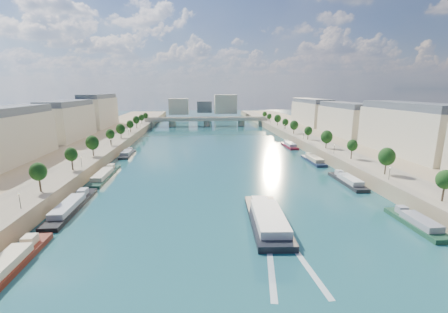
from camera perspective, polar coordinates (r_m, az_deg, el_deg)
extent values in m
plane|color=#0C3338|center=(147.03, -1.45, -0.55)|extent=(700.00, 700.00, 0.00)
cube|color=#9E8460|center=(159.20, -28.28, -0.13)|extent=(44.00, 520.00, 5.00)
cube|color=#9E8460|center=(167.13, 24.01, 0.84)|extent=(44.00, 520.00, 5.00)
cube|color=gray|center=(153.38, -23.23, 0.90)|extent=(14.00, 520.00, 0.10)
cube|color=gray|center=(159.92, 19.38, 1.66)|extent=(14.00, 520.00, 0.10)
cylinder|color=#382B1E|center=(100.17, -32.32, -4.87)|extent=(0.50, 0.50, 3.82)
ellipsoid|color=black|center=(99.26, -32.56, -2.88)|extent=(4.80, 4.80, 5.52)
cylinder|color=#382B1E|center=(121.16, -27.27, -1.52)|extent=(0.50, 0.50, 3.82)
ellipsoid|color=black|center=(120.42, -27.44, 0.14)|extent=(4.80, 4.80, 5.52)
cylinder|color=#382B1E|center=(143.10, -23.74, 0.83)|extent=(0.50, 0.50, 3.82)
ellipsoid|color=black|center=(142.47, -23.87, 2.24)|extent=(4.80, 4.80, 5.52)
cylinder|color=#382B1E|center=(165.62, -21.17, 2.54)|extent=(0.50, 0.50, 3.82)
ellipsoid|color=black|center=(165.07, -21.27, 3.77)|extent=(4.80, 4.80, 5.52)
cylinder|color=#382B1E|center=(188.50, -19.21, 3.84)|extent=(0.50, 0.50, 3.82)
ellipsoid|color=black|center=(188.02, -19.29, 4.92)|extent=(4.80, 4.80, 5.52)
cylinder|color=#382B1E|center=(211.63, -17.67, 4.85)|extent=(0.50, 0.50, 3.82)
ellipsoid|color=black|center=(211.20, -17.73, 5.82)|extent=(4.80, 4.80, 5.52)
cylinder|color=#382B1E|center=(234.93, -16.43, 5.66)|extent=(0.50, 0.50, 3.82)
ellipsoid|color=black|center=(234.55, -16.49, 6.53)|extent=(4.80, 4.80, 5.52)
cylinder|color=#382B1E|center=(258.36, -15.42, 6.33)|extent=(0.50, 0.50, 3.82)
ellipsoid|color=black|center=(258.01, -15.46, 7.12)|extent=(4.80, 4.80, 5.52)
cylinder|color=#382B1E|center=(281.89, -14.57, 6.88)|extent=(0.50, 0.50, 3.82)
ellipsoid|color=black|center=(281.57, -14.61, 7.60)|extent=(4.80, 4.80, 5.52)
cylinder|color=#382B1E|center=(97.73, 36.34, -5.79)|extent=(0.50, 0.50, 3.82)
ellipsoid|color=black|center=(96.81, 36.62, -3.77)|extent=(4.80, 4.80, 5.52)
cylinder|color=#382B1E|center=(115.89, 28.64, -2.27)|extent=(0.50, 0.50, 3.82)
ellipsoid|color=black|center=(115.11, 28.83, -0.54)|extent=(4.80, 4.80, 5.52)
cylinder|color=#382B1E|center=(135.87, 23.13, 0.29)|extent=(0.50, 0.50, 3.82)
ellipsoid|color=black|center=(135.21, 23.26, 1.78)|extent=(4.80, 4.80, 5.52)
cylinder|color=#382B1E|center=(156.98, 19.06, 2.18)|extent=(0.50, 0.50, 3.82)
ellipsoid|color=black|center=(156.41, 19.16, 3.48)|extent=(4.80, 4.80, 5.52)
cylinder|color=#382B1E|center=(178.82, 15.97, 3.61)|extent=(0.50, 0.50, 3.82)
ellipsoid|color=black|center=(178.32, 16.04, 4.75)|extent=(4.80, 4.80, 5.52)
cylinder|color=#382B1E|center=(201.16, 13.55, 4.72)|extent=(0.50, 0.50, 3.82)
ellipsoid|color=black|center=(200.71, 13.61, 5.73)|extent=(4.80, 4.80, 5.52)
cylinder|color=#382B1E|center=(223.84, 11.62, 5.59)|extent=(0.50, 0.50, 3.82)
ellipsoid|color=black|center=(223.43, 11.66, 6.51)|extent=(4.80, 4.80, 5.52)
cylinder|color=#382B1E|center=(246.77, 10.03, 6.31)|extent=(0.50, 0.50, 3.82)
ellipsoid|color=black|center=(246.40, 10.06, 7.14)|extent=(4.80, 4.80, 5.52)
cylinder|color=#382B1E|center=(269.88, 8.71, 6.89)|extent=(0.50, 0.50, 3.82)
ellipsoid|color=black|center=(269.55, 8.74, 7.65)|extent=(4.80, 4.80, 5.52)
cylinder|color=#382B1E|center=(293.14, 7.60, 7.38)|extent=(0.50, 0.50, 3.82)
ellipsoid|color=black|center=(292.83, 7.62, 8.08)|extent=(4.80, 4.80, 5.52)
cylinder|color=black|center=(88.96, -34.35, -7.11)|extent=(0.14, 0.14, 4.00)
sphere|color=#FFE5B2|center=(88.35, -34.52, -5.82)|extent=(0.36, 0.36, 0.36)
cylinder|color=black|center=(123.85, -25.52, -1.02)|extent=(0.14, 0.14, 4.00)
sphere|color=#FFE5B2|center=(123.41, -25.62, -0.07)|extent=(0.36, 0.36, 0.36)
cylinder|color=black|center=(161.13, -20.70, 2.35)|extent=(0.14, 0.14, 4.00)
sphere|color=#FFE5B2|center=(160.79, -20.76, 3.08)|extent=(0.36, 0.36, 0.36)
cylinder|color=black|center=(199.47, -17.70, 4.43)|extent=(0.14, 0.14, 4.00)
sphere|color=#FFE5B2|center=(199.19, -17.74, 5.03)|extent=(0.36, 0.36, 0.36)
cylinder|color=black|center=(238.35, -15.66, 5.83)|extent=(0.14, 0.14, 4.00)
sphere|color=#FFE5B2|center=(238.12, -15.69, 6.33)|extent=(0.36, 0.36, 0.36)
cylinder|color=black|center=(110.50, 28.97, -2.93)|extent=(0.14, 0.14, 4.00)
sphere|color=#FFE5B2|center=(110.00, 29.09, -1.87)|extent=(0.36, 0.36, 0.36)
cylinder|color=black|center=(144.34, 20.23, 1.25)|extent=(0.14, 0.14, 4.00)
sphere|color=#FFE5B2|center=(143.96, 20.30, 2.07)|extent=(0.36, 0.36, 0.36)
cylinder|color=black|center=(180.71, 14.90, 3.79)|extent=(0.14, 0.14, 4.00)
sphere|color=#FFE5B2|center=(180.41, 14.93, 4.45)|extent=(0.36, 0.36, 0.36)
cylinder|color=black|center=(218.36, 11.36, 5.45)|extent=(0.14, 0.14, 4.00)
sphere|color=#FFE5B2|center=(218.11, 11.38, 6.00)|extent=(0.36, 0.36, 0.36)
cylinder|color=black|center=(256.72, 8.86, 6.61)|extent=(0.14, 0.14, 4.00)
sphere|color=#FFE5B2|center=(256.51, 8.87, 7.08)|extent=(0.36, 0.36, 0.36)
cube|color=#C5B397|center=(148.19, -35.95, 3.03)|extent=(16.00, 52.00, 20.00)
cube|color=#474C54|center=(147.16, -36.54, 7.47)|extent=(14.72, 50.44, 3.20)
cube|color=#C5B397|center=(199.79, -27.58, 5.91)|extent=(16.00, 52.00, 20.00)
cube|color=#474C54|center=(199.03, -27.93, 9.22)|extent=(14.72, 50.44, 3.20)
cube|color=#C5B397|center=(254.17, -22.68, 7.54)|extent=(16.00, 52.00, 20.00)
cube|color=#474C54|center=(253.57, -22.91, 10.14)|extent=(14.72, 50.44, 3.20)
cube|color=#C5B397|center=(158.16, 31.51, 4.04)|extent=(16.00, 52.00, 20.00)
cube|color=#474C54|center=(157.20, 32.00, 8.22)|extent=(14.72, 50.44, 3.20)
cube|color=#C5B397|center=(207.29, 22.05, 6.63)|extent=(16.00, 52.00, 20.00)
cube|color=#474C54|center=(206.56, 22.32, 9.82)|extent=(14.72, 50.44, 3.20)
cube|color=#C5B397|center=(260.11, 16.27, 8.11)|extent=(16.00, 52.00, 20.00)
cube|color=#474C54|center=(259.52, 16.44, 10.66)|extent=(14.72, 50.44, 3.20)
cube|color=#C5B397|center=(353.98, -8.60, 9.41)|extent=(22.00, 18.00, 18.00)
cube|color=#C5B397|center=(364.83, 0.27, 9.96)|extent=(26.00, 20.00, 22.00)
cube|color=#474C54|center=(378.54, -3.77, 9.43)|extent=(18.00, 16.00, 14.00)
cube|color=#C1B79E|center=(279.34, -3.25, 7.06)|extent=(112.00, 11.00, 2.20)
cube|color=#C1B79E|center=(274.22, -3.21, 7.27)|extent=(112.00, 0.80, 0.90)
cube|color=#C1B79E|center=(284.17, -3.28, 7.46)|extent=(112.00, 0.80, 0.90)
cylinder|color=#C1B79E|center=(280.53, -9.82, 6.16)|extent=(6.40, 6.40, 5.00)
cylinder|color=#C1B79E|center=(279.73, -3.24, 6.31)|extent=(6.40, 6.40, 5.00)
cylinder|color=#C1B79E|center=(282.57, 3.30, 6.37)|extent=(6.40, 6.40, 5.00)
cube|color=#C1B79E|center=(282.87, -13.88, 6.03)|extent=(6.00, 12.00, 5.00)
cube|color=#C1B79E|center=(286.16, 7.29, 6.37)|extent=(6.00, 12.00, 5.00)
cube|color=black|center=(80.00, 8.14, -12.01)|extent=(10.56, 30.77, 2.16)
cube|color=silver|center=(77.02, 8.61, -11.37)|extent=(8.33, 20.09, 1.95)
cube|color=silver|center=(87.39, 6.83, -8.37)|extent=(4.55, 3.90, 1.80)
cube|color=silver|center=(64.95, 8.80, -18.77)|extent=(5.98, 25.77, 0.04)
cube|color=silver|center=(66.65, 14.43, -18.17)|extent=(2.72, 26.03, 0.04)
cube|color=maroon|center=(74.14, -35.52, -16.69)|extent=(5.00, 24.09, 1.80)
cube|color=beige|center=(71.95, -36.49, -16.19)|extent=(4.10, 13.25, 1.60)
cube|color=beige|center=(78.92, -33.04, -13.14)|extent=(2.50, 2.89, 1.80)
cube|color=black|center=(97.79, -26.98, -8.75)|extent=(5.00, 29.68, 1.80)
cube|color=#A9AEB5|center=(95.17, -27.61, -8.30)|extent=(4.10, 16.32, 1.60)
cube|color=#A9AEB5|center=(105.00, -25.31, -6.10)|extent=(2.50, 3.56, 1.80)
cube|color=#17392A|center=(126.29, -21.74, -3.57)|extent=(5.00, 29.74, 1.80)
cube|color=beige|center=(123.66, -22.11, -3.12)|extent=(4.10, 16.36, 1.60)
cube|color=beige|center=(134.10, -20.74, -1.77)|extent=(2.50, 3.57, 1.80)
cube|color=#2B2A2D|center=(163.14, -17.91, 0.27)|extent=(5.00, 19.60, 1.80)
cube|color=gray|center=(161.31, -18.07, 0.74)|extent=(4.10, 10.78, 1.60)
cube|color=gray|center=(168.41, -17.52, 1.30)|extent=(2.50, 2.35, 1.80)
cube|color=#1C462E|center=(91.39, 32.69, -10.90)|extent=(5.00, 18.88, 1.80)
cube|color=gray|center=(89.70, 33.41, -10.24)|extent=(4.10, 10.38, 1.60)
cube|color=gray|center=(94.90, 30.75, -8.65)|extent=(2.50, 2.27, 1.80)
cube|color=black|center=(119.26, 22.42, -4.56)|extent=(5.00, 22.22, 1.80)
cube|color=silver|center=(117.29, 22.88, -4.02)|extent=(4.10, 12.22, 1.60)
cube|color=silver|center=(124.47, 21.10, -2.89)|extent=(2.50, 2.67, 1.80)
cube|color=#1B253B|center=(147.89, 16.68, -0.89)|extent=(5.00, 21.27, 1.80)
cube|color=#BBAE8C|center=(145.98, 16.96, -0.40)|extent=(4.10, 11.70, 1.60)
cube|color=#BBAE8C|center=(153.29, 15.85, 0.32)|extent=(2.50, 2.55, 1.80)
cube|color=maroon|center=(182.89, 12.34, 1.90)|extent=(5.00, 21.09, 1.80)
cube|color=#AEB5BB|center=(181.00, 12.52, 2.33)|extent=(4.10, 11.60, 1.60)
cube|color=#AEB5BB|center=(188.52, 11.80, 2.80)|extent=(2.50, 2.53, 1.80)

